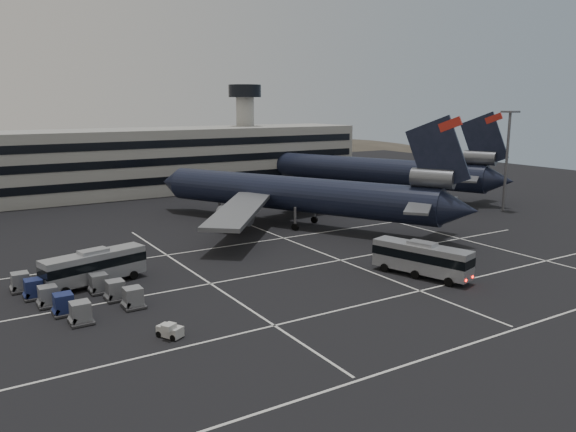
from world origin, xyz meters
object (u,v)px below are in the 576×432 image
(bus_far, at_px, (94,266))
(tug_a, at_px, (57,287))
(trijet_main, at_px, (297,194))
(bus_near, at_px, (422,257))
(uld_cluster, at_px, (74,290))

(bus_far, bearing_deg, tug_a, 81.88)
(trijet_main, distance_m, tug_a, 42.11)
(trijet_main, bearing_deg, tug_a, 172.62)
(bus_near, relative_size, tug_a, 5.28)
(bus_near, relative_size, uld_cluster, 0.71)
(trijet_main, xyz_separation_m, tug_a, (-39.32, -14.32, -4.68))
(bus_near, bearing_deg, trijet_main, 68.46)
(trijet_main, relative_size, tug_a, 23.64)
(bus_far, relative_size, uld_cluster, 0.69)
(trijet_main, height_order, bus_near, trijet_main)
(bus_far, bearing_deg, uld_cluster, 126.71)
(bus_near, bearing_deg, bus_far, 136.33)
(trijet_main, bearing_deg, uld_cluster, 177.15)
(bus_near, xyz_separation_m, bus_far, (-32.73, 16.63, -0.05))
(bus_far, bearing_deg, trijet_main, -82.57)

